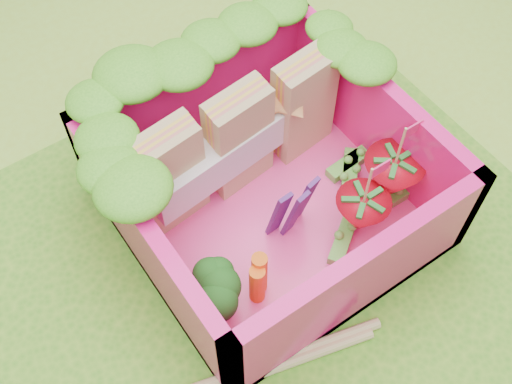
{
  "coord_description": "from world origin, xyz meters",
  "views": [
    {
      "loc": [
        -0.83,
        -0.99,
        2.68
      ],
      "look_at": [
        0.07,
        0.31,
        0.28
      ],
      "focal_mm": 45.0,
      "sensor_mm": 36.0,
      "label": 1
    }
  ],
  "objects": [
    {
      "name": "purple_wedges",
      "position": [
        0.16,
        0.15,
        0.27
      ],
      "size": [
        0.21,
        0.07,
        0.38
      ],
      "color": "#491B60",
      "rests_on": "bento_floor"
    },
    {
      "name": "carrot_sticks",
      "position": [
        -0.14,
        -0.01,
        0.21
      ],
      "size": [
        0.1,
        0.1,
        0.27
      ],
      "color": "#E95413",
      "rests_on": "bento_floor"
    },
    {
      "name": "strawberry_right",
      "position": [
        0.65,
        0.04,
        0.23
      ],
      "size": [
        0.28,
        0.28,
        0.52
      ],
      "color": "red",
      "rests_on": "bento_floor"
    },
    {
      "name": "bento_box",
      "position": [
        0.15,
        0.31,
        0.31
      ],
      "size": [
        1.3,
        1.3,
        0.55
      ],
      "color": "#F51479",
      "rests_on": "placemat"
    },
    {
      "name": "placemat",
      "position": [
        0.0,
        0.0,
        0.01
      ],
      "size": [
        2.6,
        2.6,
        0.03
      ],
      "primitive_type": "cube",
      "color": "#4F9E23",
      "rests_on": "ground"
    },
    {
      "name": "sandwich_stack",
      "position": [
        0.16,
        0.56,
        0.35
      ],
      "size": [
        1.07,
        0.28,
        0.56
      ],
      "color": "tan",
      "rests_on": "bento_floor"
    },
    {
      "name": "snap_peas",
      "position": [
        0.55,
        0.12,
        0.11
      ],
      "size": [
        0.62,
        0.5,
        0.05
      ],
      "color": "green",
      "rests_on": "bento_floor"
    },
    {
      "name": "lettuce_ruffle",
      "position": [
        0.15,
        0.75,
        0.64
      ],
      "size": [
        1.43,
        0.77,
        0.11
      ],
      "color": "#38991B",
      "rests_on": "bento_box"
    },
    {
      "name": "strawberry_left",
      "position": [
        0.42,
        -0.02,
        0.21
      ],
      "size": [
        0.25,
        0.25,
        0.49
      ],
      "color": "red",
      "rests_on": "bento_floor"
    },
    {
      "name": "broccoli",
      "position": [
        -0.32,
        0.01,
        0.26
      ],
      "size": [
        0.31,
        0.31,
        0.26
      ],
      "color": "#69A550",
      "rests_on": "bento_floor"
    },
    {
      "name": "ground",
      "position": [
        0.0,
        0.0,
        0.0
      ],
      "size": [
        14.0,
        14.0,
        0.0
      ],
      "primitive_type": "plane",
      "color": "#9CC637",
      "rests_on": "ground"
    },
    {
      "name": "bento_floor",
      "position": [
        0.15,
        0.31,
        0.06
      ],
      "size": [
        1.3,
        1.3,
        0.05
      ],
      "primitive_type": "cube",
      "color": "#FF4196",
      "rests_on": "placemat"
    }
  ]
}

